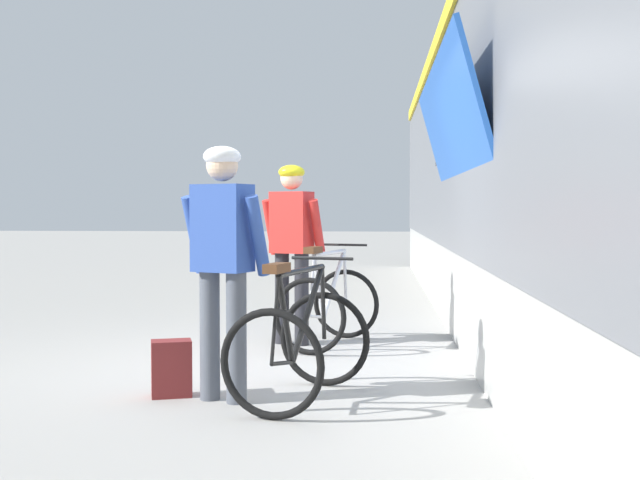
% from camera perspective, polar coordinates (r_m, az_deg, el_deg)
% --- Properties ---
extents(ground_plane, '(80.00, 80.00, 0.00)m').
position_cam_1_polar(ground_plane, '(6.63, -4.83, -9.34)').
color(ground_plane, '#A09E99').
extents(train_car, '(3.27, 21.65, 3.88)m').
position_cam_1_polar(train_car, '(7.66, 21.43, 6.86)').
color(train_car, slate).
rests_on(train_car, ground).
extents(cyclist_near_in_blue, '(0.66, 0.47, 1.76)m').
position_cam_1_polar(cyclist_near_in_blue, '(5.45, -7.06, -0.67)').
color(cyclist_near_in_blue, '#4C515B').
rests_on(cyclist_near_in_blue, ground).
extents(cyclist_far_in_red, '(0.66, 0.48, 1.76)m').
position_cam_1_polar(cyclist_far_in_red, '(7.70, -2.06, 0.20)').
color(cyclist_far_in_red, '#232328').
rests_on(cyclist_far_in_red, ground).
extents(bicycle_near_black, '(0.97, 1.22, 0.99)m').
position_cam_1_polar(bicycle_near_black, '(5.46, -1.47, -7.54)').
color(bicycle_near_black, black).
rests_on(bicycle_near_black, ground).
extents(bicycle_far_silver, '(0.99, 1.23, 0.99)m').
position_cam_1_polar(bicycle_far_silver, '(7.63, 0.63, -4.73)').
color(bicycle_far_silver, black).
rests_on(bicycle_far_silver, ground).
extents(backpack_on_platform, '(0.32, 0.26, 0.40)m').
position_cam_1_polar(backpack_on_platform, '(5.75, -10.72, -9.13)').
color(backpack_on_platform, maroon).
rests_on(backpack_on_platform, ground).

